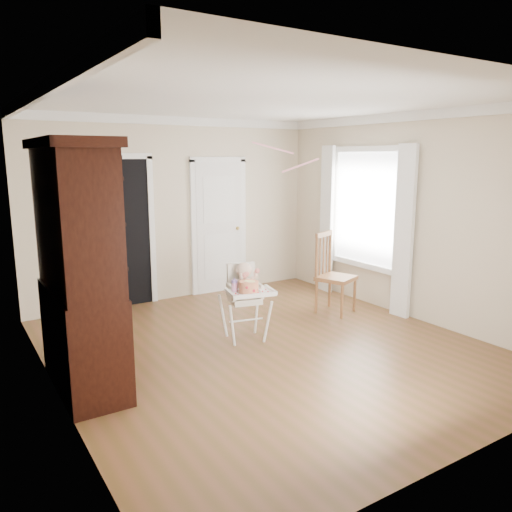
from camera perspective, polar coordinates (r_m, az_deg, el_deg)
floor at (r=5.76m, az=1.48°, el=-10.45°), size 5.00×5.00×0.00m
ceiling at (r=5.38m, az=1.64°, el=17.34°), size 5.00×5.00×0.00m
wall_back at (r=7.59m, az=-9.05°, el=5.24°), size 4.50×0.00×4.50m
wall_left at (r=4.57m, az=-22.59°, el=0.55°), size 0.00×5.00×5.00m
wall_right at (r=6.91m, az=17.30°, el=4.28°), size 0.00×5.00×5.00m
crown_molding at (r=5.37m, az=1.63°, el=16.71°), size 4.50×5.00×0.12m
doorway at (r=7.30m, az=-15.44°, el=2.83°), size 1.06×0.05×2.22m
closet_door at (r=7.91m, az=-4.24°, el=3.22°), size 0.96×0.09×2.13m
window_right at (r=7.40m, az=12.20°, el=4.48°), size 0.13×1.84×2.30m
high_chair at (r=5.84m, az=-1.27°, el=-4.27°), size 0.65×0.75×0.92m
baby at (r=5.82m, az=-1.33°, el=-2.86°), size 0.27×0.24×0.43m
cake at (r=5.59m, az=-0.81°, el=-3.53°), size 0.28×0.28×0.13m
sippy_cup at (r=5.64m, az=-2.48°, el=-3.37°), size 0.07×0.07×0.16m
china_cabinet at (r=4.77m, az=-19.53°, el=-1.33°), size 0.60×1.36×2.29m
dining_chair at (r=6.97m, az=8.88°, el=-2.21°), size 0.59×0.59×1.12m
streamer at (r=5.91m, az=1.94°, el=12.25°), size 0.41×0.32×0.15m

